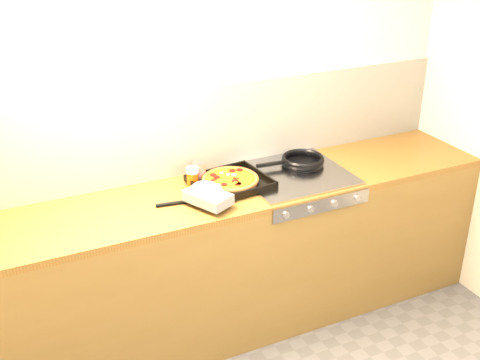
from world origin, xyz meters
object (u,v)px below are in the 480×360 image
pizza_on_tray (223,184)px  tomato_can (199,172)px  frying_pan (302,161)px  juice_glass (193,177)px

pizza_on_tray → tomato_can: tomato_can is taller
pizza_on_tray → tomato_can: 0.20m
tomato_can → frying_pan: bearing=-7.3°
frying_pan → pizza_on_tray: bearing=-169.4°
frying_pan → tomato_can: tomato_can is taller
pizza_on_tray → juice_glass: size_ratio=4.80×
tomato_can → juice_glass: (-0.06, -0.05, 0.00)m
tomato_can → juice_glass: 0.08m
pizza_on_tray → frying_pan: bearing=10.6°
frying_pan → juice_glass: juice_glass is taller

